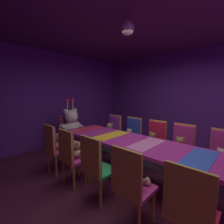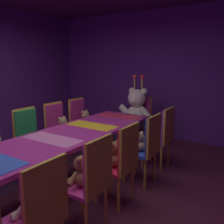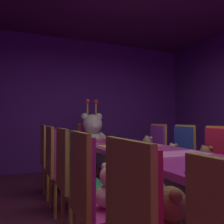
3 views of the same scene
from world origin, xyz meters
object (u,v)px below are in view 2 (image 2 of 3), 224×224
at_px(banquet_table, 53,146).
at_px(chair_right_1, 41,208).
at_px(king_teddy_bear, 137,109).
at_px(chair_left_5, 80,119).
at_px(chair_left_3, 29,134).
at_px(teddy_left_4, 63,127).
at_px(chair_right_5, 164,132).
at_px(chair_right_4, 148,143).
at_px(teddy_right_4, 139,143).
at_px(teddy_left_5, 85,120).
at_px(chair_left_4, 57,125).
at_px(teddy_right_2, 81,172).
at_px(teddy_right_1, 28,206).
at_px(chair_right_3, 123,157).
at_px(teddy_right_5, 155,130).
at_px(throne_chair, 140,116).
at_px(teddy_right_3, 113,155).
at_px(chair_right_2, 93,176).

height_order(banquet_table, chair_right_1, chair_right_1).
xyz_separation_m(chair_right_1, king_teddy_bear, (-0.84, 3.20, 0.17)).
bearing_deg(chair_left_5, chair_left_3, -89.38).
distance_m(teddy_left_4, chair_right_5, 1.69).
distance_m(chair_left_5, chair_right_4, 1.86).
bearing_deg(king_teddy_bear, teddy_right_4, 28.70).
bearing_deg(teddy_left_5, teddy_left_4, -90.43).
bearing_deg(chair_left_4, chair_right_1, -47.76).
distance_m(teddy_left_4, king_teddy_bear, 1.51).
height_order(teddy_left_5, chair_right_4, chair_right_4).
distance_m(chair_left_5, teddy_right_2, 2.42).
relative_size(teddy_left_4, chair_right_5, 0.32).
distance_m(teddy_right_1, chair_right_3, 1.23).
bearing_deg(chair_left_3, chair_right_5, 35.41).
height_order(chair_left_3, chair_right_3, same).
distance_m(chair_left_5, king_teddy_bear, 1.13).
xyz_separation_m(teddy_right_4, teddy_right_5, (-0.03, 0.62, 0.03)).
bearing_deg(teddy_left_4, chair_left_4, -180.00).
bearing_deg(teddy_right_4, chair_right_3, 100.77).
xyz_separation_m(teddy_right_4, throne_chair, (-0.73, 1.51, 0.02)).
xyz_separation_m(chair_left_3, teddy_left_4, (0.13, 0.62, -0.01)).
bearing_deg(chair_right_3, teddy_right_2, 74.80).
bearing_deg(chair_left_3, banquet_table, -20.83).
height_order(teddy_right_3, teddy_right_4, teddy_right_3).
xyz_separation_m(teddy_left_5, chair_right_3, (1.58, -1.27, 0.00)).
height_order(chair_right_1, teddy_right_4, chair_right_1).
relative_size(chair_right_2, chair_right_3, 1.00).
height_order(teddy_right_2, throne_chair, throne_chair).
distance_m(teddy_left_4, teddy_right_1, 2.37).
bearing_deg(teddy_left_5, king_teddy_bear, 44.35).
bearing_deg(teddy_right_5, teddy_right_3, 90.15).
distance_m(teddy_left_4, teddy_right_4, 1.46).
height_order(teddy_right_2, chair_right_3, chair_right_3).
bearing_deg(teddy_left_4, teddy_right_3, -24.96).
height_order(teddy_right_3, king_teddy_bear, king_teddy_bear).
height_order(chair_right_2, teddy_right_3, chair_right_2).
bearing_deg(chair_right_1, chair_left_5, -55.49).
xyz_separation_m(chair_right_1, teddy_right_5, (-0.14, 2.48, 0.00)).
height_order(chair_right_1, chair_right_3, same).
distance_m(teddy_left_5, chair_right_4, 1.72).
distance_m(chair_right_2, teddy_right_5, 1.84).
distance_m(chair_left_5, teddy_right_5, 1.58).
xyz_separation_m(teddy_right_2, teddy_right_4, (0.03, 1.21, -0.02)).
bearing_deg(teddy_right_2, chair_right_1, 102.41).
distance_m(chair_right_2, teddy_right_4, 1.21).
distance_m(teddy_left_4, chair_right_1, 2.46).
distance_m(teddy_right_1, chair_right_2, 0.67).
bearing_deg(chair_left_4, king_teddy_bear, 56.28).
relative_size(chair_left_5, chair_right_2, 1.00).
bearing_deg(chair_right_1, chair_left_4, -47.76).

